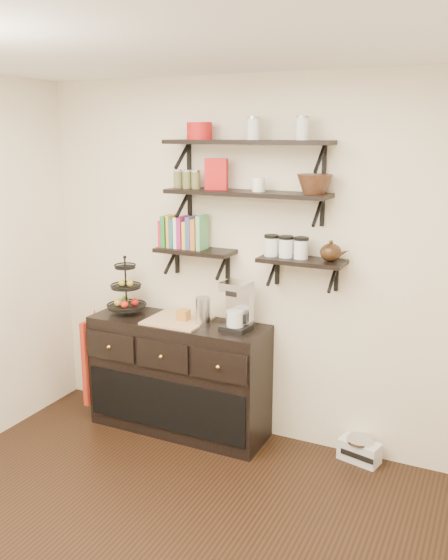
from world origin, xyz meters
TOP-DOWN VIEW (x-y plane):
  - ceiling at (0.00, 0.00)m, footprint 3.50×3.50m
  - back_wall at (0.00, 1.75)m, footprint 3.50×0.02m
  - shelf_top at (0.00, 1.62)m, footprint 1.20×0.27m
  - shelf_mid at (0.00, 1.62)m, footprint 1.20×0.27m
  - shelf_low_left at (-0.42, 1.63)m, footprint 0.60×0.25m
  - shelf_low_right at (0.42, 1.63)m, footprint 0.60×0.25m
  - cookbooks at (-0.51, 1.63)m, footprint 0.36×0.15m
  - glass_canisters at (0.30, 1.63)m, footprint 0.32×0.10m
  - sideboard at (-0.52, 1.51)m, footprint 1.40×0.50m
  - fruit_stand at (-0.98, 1.52)m, footprint 0.30×0.30m
  - candle at (-0.47, 1.51)m, footprint 0.08×0.08m
  - coffee_maker at (-0.03, 1.54)m, footprint 0.21×0.21m
  - thermal_carafe at (-0.29, 1.49)m, footprint 0.11×0.11m
  - apron at (-1.25, 1.41)m, footprint 0.04×0.30m
  - radio at (0.89, 1.65)m, footprint 0.31×0.23m
  - recipe_box at (-0.23, 1.61)m, footprint 0.17×0.09m
  - walnut_bowl at (0.49, 1.61)m, footprint 0.24×0.24m
  - ramekins at (0.09, 1.61)m, footprint 0.09×0.09m
  - teapot at (0.62, 1.63)m, footprint 0.22×0.18m
  - red_pot at (-0.37, 1.61)m, footprint 0.18×0.18m

SIDE VIEW (x-z plane):
  - radio at x=0.89m, z-range 0.00..0.17m
  - sideboard at x=-0.52m, z-range -0.01..0.91m
  - apron at x=-1.25m, z-range 0.15..0.85m
  - candle at x=-0.47m, z-range 0.92..1.00m
  - thermal_carafe at x=-0.29m, z-range 0.90..1.12m
  - fruit_stand at x=-0.98m, z-range 0.83..1.28m
  - coffee_maker at x=-0.03m, z-range 0.89..1.25m
  - back_wall at x=0.00m, z-range 0.00..2.70m
  - shelf_low_left at x=-0.42m, z-range 1.31..1.54m
  - shelf_low_right at x=0.42m, z-range 1.31..1.54m
  - glass_canisters at x=0.30m, z-range 1.45..1.58m
  - teapot at x=0.62m, z-range 1.45..1.60m
  - cookbooks at x=-0.51m, z-range 1.43..1.69m
  - shelf_mid at x=0.00m, z-range 1.77..2.00m
  - ramekins at x=0.09m, z-range 1.90..2.00m
  - walnut_bowl at x=0.49m, z-range 1.90..2.03m
  - recipe_box at x=-0.23m, z-range 1.90..2.12m
  - shelf_top at x=0.00m, z-range 2.12..2.35m
  - red_pot at x=-0.37m, z-range 2.25..2.37m
  - ceiling at x=0.00m, z-range 2.69..2.71m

